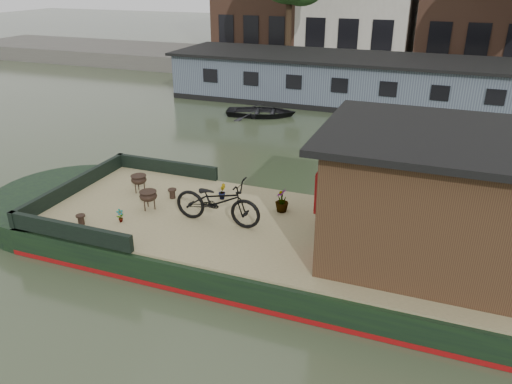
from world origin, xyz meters
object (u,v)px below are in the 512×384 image
(bicycle, at_px, (217,201))
(brazier_front, at_px, (139,183))
(cabin, at_px, (429,195))
(dinghy, at_px, (261,109))
(brazier_rear, at_px, (149,200))

(bicycle, xyz_separation_m, brazier_front, (-2.49, 0.81, -0.29))
(cabin, distance_m, bicycle, 4.23)
(brazier_front, xyz_separation_m, dinghy, (-0.47, 9.82, -0.56))
(bicycle, height_order, brazier_front, bicycle)
(bicycle, relative_size, dinghy, 0.66)
(cabin, relative_size, brazier_front, 9.33)
(brazier_front, bearing_deg, dinghy, 92.71)
(cabin, xyz_separation_m, dinghy, (-7.12, 10.43, -1.58))
(brazier_front, relative_size, dinghy, 0.15)
(cabin, bearing_deg, bicycle, -177.09)
(cabin, distance_m, brazier_front, 6.76)
(bicycle, distance_m, brazier_front, 2.63)
(brazier_front, bearing_deg, bicycle, -18.10)
(dinghy, bearing_deg, brazier_front, 168.99)
(brazier_rear, height_order, dinghy, brazier_rear)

